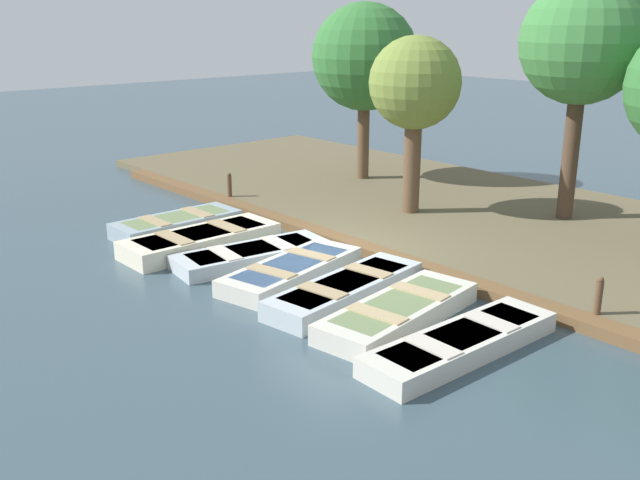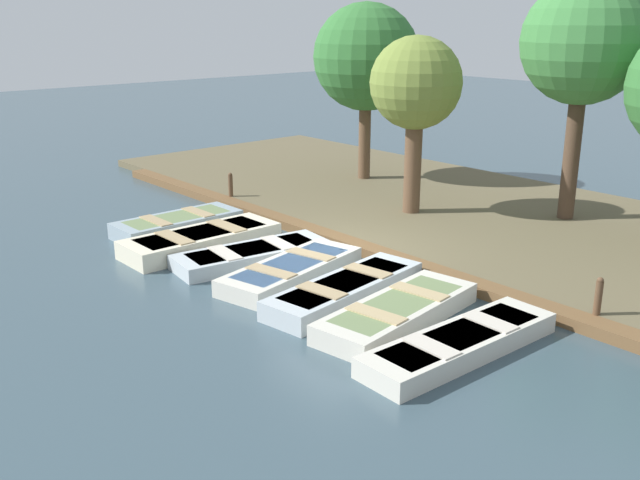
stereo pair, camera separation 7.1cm
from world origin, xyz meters
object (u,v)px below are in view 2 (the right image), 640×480
at_px(rowboat_0, 178,224).
at_px(rowboat_2, 252,255).
at_px(rowboat_1, 201,240).
at_px(mooring_post_far, 598,302).
at_px(rowboat_3, 291,270).
at_px(rowboat_4, 345,290).
at_px(rowboat_5, 398,312).
at_px(park_tree_far_left, 366,58).
at_px(mooring_post_near, 231,188).
at_px(park_tree_left, 416,86).
at_px(rowboat_6, 460,343).
at_px(park_tree_center, 584,44).

relative_size(rowboat_0, rowboat_2, 0.88).
bearing_deg(rowboat_1, mooring_post_far, 109.36).
bearing_deg(rowboat_3, rowboat_1, -95.45).
relative_size(rowboat_4, rowboat_5, 1.03).
bearing_deg(rowboat_1, park_tree_far_left, -163.26).
bearing_deg(rowboat_0, rowboat_2, 90.58).
xyz_separation_m(rowboat_2, mooring_post_near, (-2.38, -4.26, 0.28)).
xyz_separation_m(rowboat_3, rowboat_4, (-0.07, 1.46, 0.02)).
bearing_deg(park_tree_far_left, rowboat_2, 27.78).
relative_size(rowboat_0, park_tree_left, 0.67).
relative_size(rowboat_2, park_tree_far_left, 0.65).
distance_m(rowboat_5, mooring_post_far, 3.26).
bearing_deg(mooring_post_near, park_tree_left, 120.47).
height_order(rowboat_4, mooring_post_near, mooring_post_near).
distance_m(rowboat_6, mooring_post_far, 2.63).
relative_size(rowboat_0, park_tree_center, 0.52).
bearing_deg(mooring_post_near, rowboat_1, 46.28).
bearing_deg(rowboat_0, mooring_post_near, -151.61).
height_order(mooring_post_near, park_tree_center, park_tree_center).
height_order(rowboat_0, rowboat_2, rowboat_0).
distance_m(rowboat_1, mooring_post_far, 8.22).
bearing_deg(rowboat_3, rowboat_2, -102.92).
bearing_deg(park_tree_left, rowboat_0, -30.52).
relative_size(rowboat_2, rowboat_4, 0.96).
bearing_deg(mooring_post_far, rowboat_3, -64.51).
xyz_separation_m(rowboat_2, rowboat_5, (-0.04, 4.08, 0.02)).
bearing_deg(park_tree_far_left, park_tree_left, 62.77).
bearing_deg(park_tree_center, rowboat_6, 19.72).
bearing_deg(rowboat_5, rowboat_3, -97.17).
distance_m(rowboat_3, mooring_post_far, 5.57).
relative_size(park_tree_far_left, park_tree_center, 0.92).
distance_m(rowboat_2, rowboat_3, 1.32).
bearing_deg(rowboat_3, rowboat_6, 76.61).
bearing_deg(rowboat_3, rowboat_5, 78.86).
distance_m(rowboat_6, park_tree_center, 8.86).
bearing_deg(mooring_post_near, rowboat_0, 29.00).
height_order(rowboat_0, park_tree_far_left, park_tree_far_left).
xyz_separation_m(rowboat_0, park_tree_center, (-7.34, 5.76, 4.08)).
xyz_separation_m(mooring_post_far, park_tree_far_left, (-4.33, -9.87, 3.29)).
bearing_deg(rowboat_4, park_tree_center, 171.48).
distance_m(rowboat_2, park_tree_left, 5.80).
bearing_deg(mooring_post_near, rowboat_4, 71.75).
bearing_deg(park_tree_center, rowboat_3, -11.85).
distance_m(rowboat_2, park_tree_center, 8.84).
bearing_deg(park_tree_far_left, rowboat_5, 48.77).
distance_m(rowboat_3, mooring_post_near, 6.08).
distance_m(rowboat_1, mooring_post_near, 3.94).
xyz_separation_m(rowboat_0, rowboat_3, (-0.04, 4.23, -0.02)).
relative_size(rowboat_4, rowboat_6, 0.99).
bearing_deg(rowboat_3, rowboat_4, 80.61).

